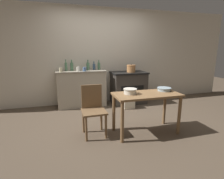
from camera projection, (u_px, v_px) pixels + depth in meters
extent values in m
plane|color=brown|center=(117.00, 122.00, 3.59)|extent=(14.00, 14.00, 0.00)
cube|color=beige|center=(100.00, 56.00, 4.79)|extent=(8.00, 0.07, 2.55)
cube|color=#B2A893|center=(82.00, 89.00, 4.56)|extent=(1.22, 0.48, 0.91)
cube|color=gray|center=(81.00, 71.00, 4.45)|extent=(1.25, 0.51, 0.03)
cube|color=#38332D|center=(128.00, 88.00, 4.86)|extent=(0.90, 0.61, 0.83)
cube|color=black|center=(129.00, 73.00, 4.76)|extent=(0.94, 0.65, 0.04)
cube|color=black|center=(133.00, 92.00, 4.57)|extent=(0.63, 0.01, 0.35)
cube|color=olive|center=(147.00, 94.00, 3.03)|extent=(1.15, 0.55, 0.03)
cylinder|color=brown|center=(122.00, 122.00, 2.75)|extent=(0.06, 0.06, 0.69)
cylinder|color=brown|center=(179.00, 116.00, 3.04)|extent=(0.06, 0.06, 0.69)
cylinder|color=brown|center=(114.00, 113.00, 3.18)|extent=(0.06, 0.06, 0.69)
cylinder|color=brown|center=(164.00, 107.00, 3.46)|extent=(0.06, 0.06, 0.69)
cube|color=brown|center=(94.00, 112.00, 2.97)|extent=(0.40, 0.40, 0.03)
cube|color=brown|center=(92.00, 96.00, 3.09)|extent=(0.36, 0.03, 0.42)
cylinder|color=brown|center=(86.00, 129.00, 2.82)|extent=(0.04, 0.04, 0.42)
cylinder|color=brown|center=(106.00, 127.00, 2.91)|extent=(0.04, 0.04, 0.42)
cylinder|color=brown|center=(83.00, 121.00, 3.12)|extent=(0.04, 0.04, 0.42)
cylinder|color=brown|center=(101.00, 119.00, 3.22)|extent=(0.04, 0.04, 0.42)
cube|color=beige|center=(129.00, 102.00, 4.43)|extent=(0.28, 0.20, 0.31)
cylinder|color=#B77A47|center=(131.00, 69.00, 4.67)|extent=(0.23, 0.23, 0.18)
cylinder|color=#B77A47|center=(131.00, 65.00, 4.65)|extent=(0.24, 0.24, 0.02)
sphere|color=black|center=(131.00, 64.00, 4.65)|extent=(0.02, 0.02, 0.02)
cylinder|color=#93A8B2|center=(164.00, 89.00, 3.21)|extent=(0.23, 0.23, 0.06)
cylinder|color=#8597A0|center=(164.00, 88.00, 3.21)|extent=(0.25, 0.25, 0.01)
cylinder|color=silver|center=(130.00, 91.00, 2.99)|extent=(0.21, 0.21, 0.09)
cylinder|color=beige|center=(130.00, 89.00, 2.98)|extent=(0.23, 0.23, 0.01)
cylinder|color=#517F5B|center=(99.00, 66.00, 4.66)|extent=(0.07, 0.07, 0.18)
cylinder|color=#517F5B|center=(99.00, 61.00, 4.63)|extent=(0.03, 0.03, 0.07)
cylinder|color=#517F5B|center=(72.00, 67.00, 4.44)|extent=(0.08, 0.08, 0.20)
cylinder|color=#517F5B|center=(72.00, 61.00, 4.41)|extent=(0.03, 0.03, 0.08)
cylinder|color=#517F5B|center=(88.00, 66.00, 4.58)|extent=(0.08, 0.08, 0.19)
cylinder|color=#517F5B|center=(88.00, 61.00, 4.55)|extent=(0.03, 0.03, 0.07)
cylinder|color=#517F5B|center=(66.00, 67.00, 4.39)|extent=(0.06, 0.06, 0.20)
cylinder|color=#517F5B|center=(66.00, 61.00, 4.36)|extent=(0.02, 0.02, 0.08)
cylinder|color=#3D5675|center=(94.00, 67.00, 4.64)|extent=(0.07, 0.07, 0.16)
cylinder|color=#3D5675|center=(94.00, 63.00, 4.61)|extent=(0.03, 0.03, 0.06)
cylinder|color=silver|center=(78.00, 69.00, 4.35)|extent=(0.08, 0.08, 0.10)
cylinder|color=#4C6B99|center=(85.00, 69.00, 4.30)|extent=(0.09, 0.09, 0.10)
cylinder|color=beige|center=(61.00, 70.00, 4.15)|extent=(0.08, 0.08, 0.10)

